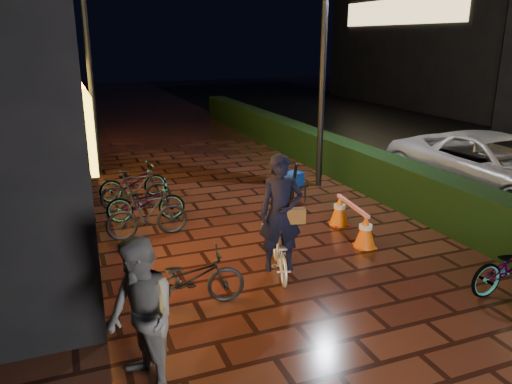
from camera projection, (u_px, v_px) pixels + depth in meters
name	position (u px, v px, depth m)	size (l,w,h in m)	color
ground	(367.00, 309.00, 7.05)	(80.00, 80.00, 0.00)	#381911
hedge	(313.00, 147.00, 15.16)	(0.70, 20.00, 1.00)	black
bystander_person	(141.00, 317.00, 5.21)	(0.85, 0.66, 1.75)	#5B5B5D
van	(495.00, 167.00, 11.73)	(2.49, 5.40, 1.50)	#AFB0B4
lamp_post_hedge	(323.00, 63.00, 12.05)	(0.54, 0.18, 5.60)	black
lamp_post_sf	(89.00, 61.00, 13.20)	(0.54, 0.18, 5.58)	black
cyclist	(280.00, 232.00, 7.87)	(0.84, 1.47, 1.99)	white
traffic_barrier	(352.00, 220.00, 9.61)	(0.55, 1.57, 0.64)	#FA620D
cart_assembly	(293.00, 181.00, 11.42)	(0.69, 0.74, 1.04)	black
parked_bikes_storefront	(147.00, 208.00, 9.89)	(1.72, 6.06, 0.93)	black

